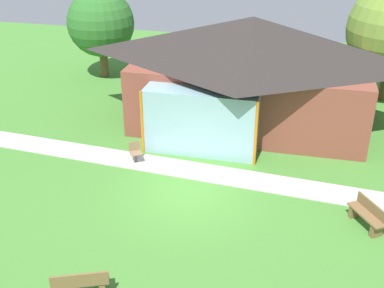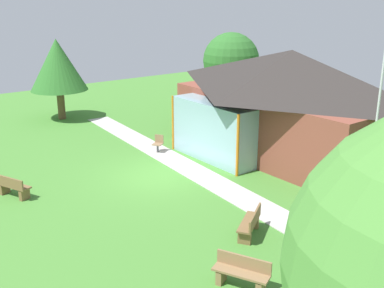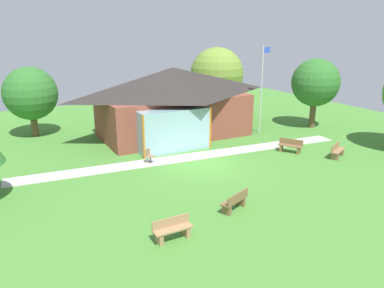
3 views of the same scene
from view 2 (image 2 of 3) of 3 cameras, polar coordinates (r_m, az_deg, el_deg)
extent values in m
plane|color=#478433|center=(19.66, -4.13, -4.04)|extent=(44.00, 44.00, 0.00)
cube|color=brown|center=(22.59, 11.64, 2.52)|extent=(10.21, 5.52, 2.99)
pyramid|color=#2D2826|center=(22.09, 12.04, 8.71)|extent=(11.21, 6.52, 1.94)
cube|color=#8CB2BF|center=(21.37, 2.57, 1.59)|extent=(4.60, 1.20, 2.69)
cylinder|color=orange|center=(22.76, -2.33, 2.60)|extent=(0.12, 0.12, 2.69)
cylinder|color=orange|center=(19.35, 5.61, -0.21)|extent=(0.12, 0.12, 2.69)
cube|color=#BCB7B2|center=(20.53, -0.39, -3.00)|extent=(21.00, 3.03, 0.03)
cylinder|color=silver|center=(16.86, 21.67, 2.51)|extent=(0.08, 0.08, 6.43)
cube|color=brown|center=(18.85, -21.02, -4.75)|extent=(1.56, 0.97, 0.06)
cube|color=brown|center=(19.35, -21.98, -5.10)|extent=(0.30, 0.43, 0.39)
cube|color=brown|center=(18.54, -19.84, -5.85)|extent=(0.30, 0.43, 0.39)
cube|color=brown|center=(18.67, -21.54, -4.34)|extent=(1.41, 0.62, 0.36)
cube|color=olive|center=(12.52, 6.02, -15.41)|extent=(1.55, 1.03, 0.06)
cube|color=olive|center=(12.51, 8.43, -16.94)|extent=(0.31, 0.43, 0.39)
cube|color=olive|center=(12.83, 3.61, -15.80)|extent=(0.31, 0.43, 0.39)
cube|color=olive|center=(12.56, 6.38, -14.18)|extent=(1.38, 0.69, 0.36)
cube|color=brown|center=(14.98, 6.98, -9.52)|extent=(1.18, 1.50, 0.06)
cube|color=brown|center=(14.63, 6.45, -11.34)|extent=(0.42, 0.35, 0.39)
cube|color=brown|center=(15.58, 7.41, -9.47)|extent=(0.42, 0.35, 0.39)
cube|color=brown|center=(14.85, 7.74, -8.89)|extent=(0.86, 1.30, 0.36)
cube|color=#8C6B4C|center=(22.50, -4.24, -0.02)|extent=(0.61, 0.61, 0.04)
cube|color=#8C6B4C|center=(22.61, -4.04, 0.66)|extent=(0.40, 0.27, 0.40)
cylinder|color=#4C4C51|center=(22.57, -4.23, -0.58)|extent=(0.10, 0.10, 0.42)
cylinder|color=#4C4C51|center=(22.63, -4.22, -1.06)|extent=(0.36, 0.36, 0.02)
cylinder|color=brown|center=(29.79, -15.74, 4.69)|extent=(0.45, 0.45, 1.80)
cone|color=#2D6B28|center=(29.37, -16.14, 9.32)|extent=(3.41, 3.41, 3.07)
cylinder|color=brown|center=(32.03, 4.70, 6.10)|extent=(0.47, 0.47, 1.72)
sphere|color=#2D6B28|center=(31.66, 4.81, 10.13)|extent=(3.76, 3.76, 3.76)
camera|label=1|loc=(12.77, -62.03, 19.40)|focal=45.89mm
camera|label=3|loc=(26.52, -55.51, 10.69)|focal=35.01mm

